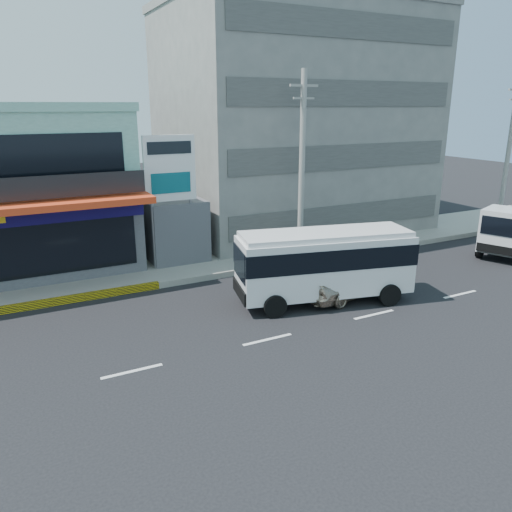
{
  "coord_description": "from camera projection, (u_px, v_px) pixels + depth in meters",
  "views": [
    {
      "loc": [
        -8.0,
        -14.62,
        8.29
      ],
      "look_at": [
        1.16,
        3.19,
        2.2
      ],
      "focal_mm": 35.0,
      "sensor_mm": 36.0,
      "label": 1
    }
  ],
  "objects": [
    {
      "name": "sedan",
      "position": [
        347.0,
        278.0,
        22.37
      ],
      "size": [
        5.28,
        2.9,
        1.7
      ],
      "primitive_type": "imported",
      "rotation": [
        0.0,
        0.0,
        1.76
      ],
      "color": "#C0AB93",
      "rests_on": "ground"
    },
    {
      "name": "ground",
      "position": [
        267.0,
        340.0,
        18.35
      ],
      "size": [
        120.0,
        120.0,
        0.0
      ],
      "primitive_type": "plane",
      "color": "black",
      "rests_on": "ground"
    },
    {
      "name": "minibus",
      "position": [
        325.0,
        260.0,
        21.45
      ],
      "size": [
        7.87,
        4.03,
        3.15
      ],
      "color": "silver",
      "rests_on": "ground"
    },
    {
      "name": "billboard",
      "position": [
        170.0,
        176.0,
        24.53
      ],
      "size": [
        2.6,
        0.18,
        6.9
      ],
      "color": "gray",
      "rests_on": "ground"
    },
    {
      "name": "utility_pole_far",
      "position": [
        508.0,
        155.0,
        32.78
      ],
      "size": [
        1.6,
        0.3,
        10.0
      ],
      "color": "#999993",
      "rests_on": "ground"
    },
    {
      "name": "sidewalk",
      "position": [
        265.0,
        253.0,
        28.58
      ],
      "size": [
        70.0,
        5.0,
        0.3
      ],
      "primitive_type": "cube",
      "color": "gray",
      "rests_on": "ground"
    },
    {
      "name": "shop_building",
      "position": [
        1.0,
        192.0,
        25.55
      ],
      "size": [
        12.4,
        11.7,
        8.0
      ],
      "color": "#49494E",
      "rests_on": "ground"
    },
    {
      "name": "satellite_dish",
      "position": [
        170.0,
        197.0,
        26.67
      ],
      "size": [
        1.5,
        1.5,
        0.15
      ],
      "primitive_type": "cylinder",
      "color": "slate",
      "rests_on": "gap_structure"
    },
    {
      "name": "concrete_building",
      "position": [
        292.0,
        125.0,
        33.46
      ],
      "size": [
        16.0,
        12.0,
        14.0
      ],
      "primitive_type": "cube",
      "color": "gray",
      "rests_on": "ground"
    },
    {
      "name": "utility_pole_near",
      "position": [
        302.0,
        168.0,
        25.78
      ],
      "size": [
        1.6,
        0.3,
        10.0
      ],
      "color": "#999993",
      "rests_on": "ground"
    },
    {
      "name": "gap_structure",
      "position": [
        166.0,
        226.0,
        28.05
      ],
      "size": [
        3.0,
        6.0,
        3.5
      ],
      "primitive_type": "cube",
      "color": "#49494E",
      "rests_on": "ground"
    }
  ]
}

